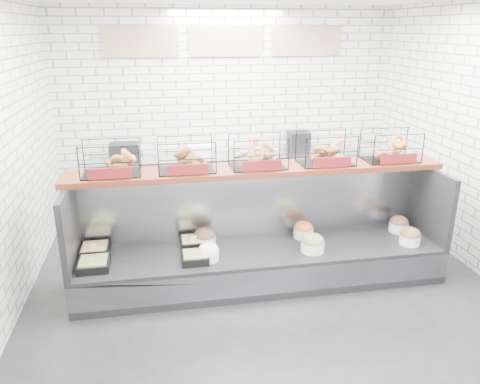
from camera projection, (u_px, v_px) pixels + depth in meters
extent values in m
plane|color=black|center=(267.00, 293.00, 5.00)|extent=(5.50, 5.50, 0.00)
cube|color=silver|center=(226.00, 111.00, 7.05)|extent=(5.00, 0.02, 3.00)
cube|color=tan|center=(141.00, 42.00, 6.49)|extent=(1.05, 0.03, 0.42)
cube|color=tan|center=(226.00, 41.00, 6.69)|extent=(1.05, 0.03, 0.42)
cube|color=tan|center=(306.00, 41.00, 6.90)|extent=(1.05, 0.03, 0.42)
cube|color=black|center=(261.00, 264.00, 5.21)|extent=(4.00, 0.90, 0.40)
cube|color=#93969B|center=(270.00, 282.00, 4.80)|extent=(4.00, 0.03, 0.28)
cube|color=#93969B|center=(254.00, 201.00, 5.39)|extent=(4.00, 0.08, 0.80)
cube|color=black|center=(70.00, 227.00, 4.68)|extent=(0.06, 0.90, 0.80)
cube|color=black|center=(430.00, 202.00, 5.34)|extent=(0.06, 0.90, 0.80)
cube|color=black|center=(94.00, 265.00, 4.69)|extent=(0.31, 0.31, 0.08)
cube|color=olive|center=(93.00, 261.00, 4.68)|extent=(0.27, 0.27, 0.04)
cube|color=#FFFD58|center=(92.00, 262.00, 4.56)|extent=(0.06, 0.01, 0.08)
cube|color=black|center=(95.00, 250.00, 5.00)|extent=(0.30, 0.30, 0.08)
cube|color=tan|center=(95.00, 247.00, 4.99)|extent=(0.26, 0.26, 0.04)
cube|color=#FFFD58|center=(93.00, 247.00, 4.87)|extent=(0.06, 0.01, 0.08)
cube|color=black|center=(195.00, 258.00, 4.82)|extent=(0.27, 0.27, 0.08)
cube|color=#759C4F|center=(195.00, 255.00, 4.81)|extent=(0.23, 0.23, 0.04)
cube|color=#FFFD58|center=(195.00, 254.00, 4.71)|extent=(0.06, 0.01, 0.08)
cube|color=black|center=(193.00, 243.00, 5.17)|extent=(0.29, 0.29, 0.08)
cube|color=#D3BF81|center=(193.00, 240.00, 5.15)|extent=(0.24, 0.24, 0.04)
cube|color=#FFFD58|center=(194.00, 239.00, 5.04)|extent=(0.06, 0.01, 0.08)
cylinder|color=white|center=(209.00, 255.00, 4.86)|extent=(0.21, 0.21, 0.11)
ellipsoid|color=white|center=(209.00, 250.00, 4.84)|extent=(0.21, 0.21, 0.15)
cylinder|color=white|center=(205.00, 240.00, 5.19)|extent=(0.25, 0.25, 0.11)
ellipsoid|color=brown|center=(205.00, 235.00, 5.17)|extent=(0.24, 0.24, 0.17)
cylinder|color=white|center=(312.00, 246.00, 5.05)|extent=(0.25, 0.25, 0.11)
ellipsoid|color=olive|center=(313.00, 241.00, 5.03)|extent=(0.25, 0.25, 0.17)
cylinder|color=white|center=(303.00, 233.00, 5.38)|extent=(0.23, 0.23, 0.11)
ellipsoid|color=#D1642C|center=(304.00, 228.00, 5.36)|extent=(0.22, 0.22, 0.16)
cylinder|color=white|center=(410.00, 239.00, 5.21)|extent=(0.23, 0.23, 0.11)
ellipsoid|color=brown|center=(410.00, 234.00, 5.19)|extent=(0.23, 0.23, 0.16)
cylinder|color=white|center=(398.00, 227.00, 5.54)|extent=(0.23, 0.23, 0.11)
ellipsoid|color=brown|center=(399.00, 222.00, 5.52)|extent=(0.22, 0.22, 0.16)
cube|color=#471A0F|center=(258.00, 170.00, 5.07)|extent=(4.10, 0.50, 0.06)
cube|color=black|center=(111.00, 158.00, 4.75)|extent=(0.60, 0.38, 0.34)
cube|color=maroon|center=(110.00, 174.00, 4.59)|extent=(0.42, 0.02, 0.11)
cube|color=black|center=(186.00, 155.00, 4.88)|extent=(0.60, 0.38, 0.34)
cube|color=maroon|center=(188.00, 170.00, 4.72)|extent=(0.42, 0.02, 0.11)
cube|color=black|center=(258.00, 152.00, 5.01)|extent=(0.60, 0.38, 0.34)
cube|color=maroon|center=(262.00, 166.00, 4.85)|extent=(0.42, 0.02, 0.11)
cube|color=black|center=(326.00, 149.00, 5.14)|extent=(0.60, 0.38, 0.34)
cube|color=maroon|center=(332.00, 162.00, 4.98)|extent=(0.42, 0.02, 0.11)
cube|color=black|center=(391.00, 146.00, 5.26)|extent=(0.60, 0.38, 0.34)
cube|color=maroon|center=(399.00, 159.00, 5.11)|extent=(0.42, 0.02, 0.11)
cube|color=#93969B|center=(230.00, 183.00, 7.10)|extent=(4.00, 0.60, 0.90)
cube|color=black|center=(124.00, 152.00, 6.65)|extent=(0.40, 0.30, 0.24)
cube|color=silver|center=(200.00, 151.00, 6.81)|extent=(0.35, 0.28, 0.18)
cylinder|color=#DD4B37|center=(256.00, 146.00, 7.00)|extent=(0.09, 0.09, 0.22)
cube|color=black|center=(298.00, 141.00, 7.12)|extent=(0.30, 0.30, 0.30)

